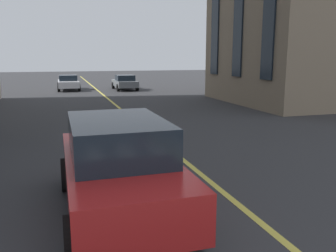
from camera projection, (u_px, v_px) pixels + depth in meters
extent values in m
cube|color=#D8C64C|center=(130.00, 116.00, 18.28)|extent=(80.00, 0.16, 0.01)
cube|color=#B21E1E|center=(119.00, 175.00, 6.86)|extent=(4.70, 1.95, 0.80)
cube|color=#19232D|center=(118.00, 137.00, 6.72)|extent=(2.59, 1.72, 0.70)
cylinder|color=black|center=(192.00, 223.00, 5.75)|extent=(0.76, 0.27, 0.76)
cylinder|color=black|center=(73.00, 240.00, 5.21)|extent=(0.76, 0.27, 0.76)
cylinder|color=black|center=(147.00, 167.00, 8.66)|extent=(0.76, 0.27, 0.76)
cylinder|color=black|center=(67.00, 175.00, 8.12)|extent=(0.76, 0.27, 0.76)
cube|color=slate|center=(125.00, 83.00, 33.03)|extent=(4.40, 1.80, 0.55)
cube|color=#19232D|center=(125.00, 78.00, 32.72)|extent=(1.85, 1.58, 0.50)
cylinder|color=black|center=(113.00, 85.00, 34.19)|extent=(0.64, 0.22, 0.64)
cylinder|color=black|center=(131.00, 85.00, 34.70)|extent=(0.64, 0.22, 0.64)
cylinder|color=black|center=(118.00, 88.00, 31.47)|extent=(0.64, 0.22, 0.64)
cylinder|color=black|center=(137.00, 87.00, 31.97)|extent=(0.64, 0.22, 0.64)
cube|color=silver|center=(68.00, 84.00, 32.63)|extent=(4.40, 1.80, 0.55)
cube|color=#19232D|center=(68.00, 78.00, 32.73)|extent=(1.85, 1.58, 0.50)
cylinder|color=black|center=(79.00, 88.00, 31.57)|extent=(0.64, 0.22, 0.64)
cylinder|color=black|center=(59.00, 88.00, 31.07)|extent=(0.64, 0.22, 0.64)
cylinder|color=black|center=(77.00, 85.00, 34.29)|extent=(0.64, 0.22, 0.64)
cylinder|color=black|center=(59.00, 86.00, 33.79)|extent=(0.64, 0.22, 0.64)
cube|color=gray|center=(307.00, 4.00, 23.18)|extent=(10.22, 9.76, 12.76)
cube|color=#19232D|center=(216.00, 4.00, 24.89)|extent=(1.10, 0.10, 9.70)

